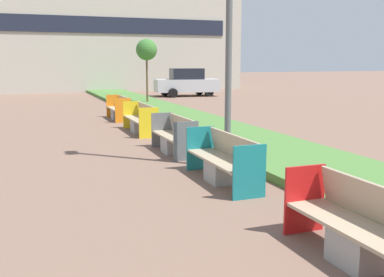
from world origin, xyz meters
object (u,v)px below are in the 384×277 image
at_px(bench_orange_frame, 119,111).
at_px(parked_car_distant, 187,83).
at_px(bench_teal_frame, 224,163).
at_px(bench_grey_frame, 175,139).
at_px(sapling_tree_far, 147,50).
at_px(bench_red_frame, 363,234).
at_px(bench_yellow_frame, 141,121).

height_order(bench_orange_frame, parked_car_distant, parked_car_distant).
relative_size(bench_teal_frame, parked_car_distant, 0.53).
bearing_deg(bench_grey_frame, sapling_tree_far, 78.23).
relative_size(bench_red_frame, bench_teal_frame, 0.96).
relative_size(bench_red_frame, bench_orange_frame, 1.16).
relative_size(bench_yellow_frame, parked_car_distant, 0.54).
xyz_separation_m(bench_orange_frame, parked_car_distant, (6.72, 10.64, 0.55)).
relative_size(bench_orange_frame, parked_car_distant, 0.44).
bearing_deg(sapling_tree_far, bench_grey_frame, -101.77).
bearing_deg(bench_grey_frame, bench_teal_frame, -89.92).
xyz_separation_m(bench_red_frame, bench_yellow_frame, (0.00, 10.44, 0.00)).
xyz_separation_m(bench_yellow_frame, sapling_tree_far, (2.65, 9.20, 2.53)).
xyz_separation_m(bench_teal_frame, sapling_tree_far, (2.65, 15.78, 2.53)).
distance_m(bench_red_frame, bench_grey_frame, 6.88).
distance_m(bench_teal_frame, parked_car_distant, 21.87).
height_order(bench_grey_frame, sapling_tree_far, sapling_tree_far).
bearing_deg(parked_car_distant, sapling_tree_far, -121.81).
bearing_deg(bench_yellow_frame, bench_red_frame, -90.01).
bearing_deg(bench_yellow_frame, sapling_tree_far, 73.91).
height_order(bench_red_frame, bench_teal_frame, same).
height_order(bench_grey_frame, parked_car_distant, parked_car_distant).
height_order(bench_grey_frame, bench_orange_frame, same).
height_order(bench_red_frame, bench_orange_frame, same).
xyz_separation_m(bench_teal_frame, bench_grey_frame, (-0.00, 3.02, -0.01)).
bearing_deg(bench_teal_frame, bench_grey_frame, 90.08).
distance_m(bench_yellow_frame, parked_car_distant, 15.74).
bearing_deg(bench_teal_frame, bench_red_frame, -90.01).
bearing_deg(bench_yellow_frame, bench_orange_frame, 90.08).
bearing_deg(bench_grey_frame, parked_car_distant, 69.30).
distance_m(bench_teal_frame, bench_orange_frame, 10.17).
height_order(bench_teal_frame, parked_car_distant, parked_car_distant).
height_order(bench_grey_frame, bench_yellow_frame, same).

